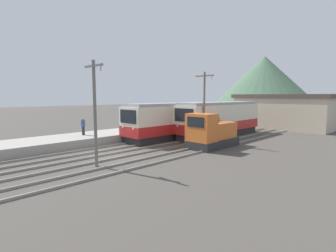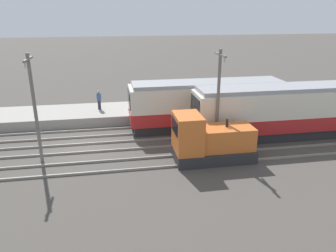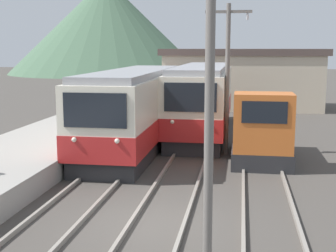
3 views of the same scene
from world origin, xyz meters
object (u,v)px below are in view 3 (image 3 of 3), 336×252
object	(u,v)px
commuter_train_left	(135,113)
commuter_train_center	(202,102)
shunting_locomotive	(261,132)
catenary_mast_near	(210,102)
catenary_mast_mid	(228,74)

from	to	relation	value
commuter_train_left	commuter_train_center	xyz separation A→B (m)	(2.80, 4.39, 0.03)
shunting_locomotive	commuter_train_left	bearing A→B (deg)	165.23
commuter_train_left	catenary_mast_near	size ratio (longest dim) A/B	1.85
catenary_mast_mid	shunting_locomotive	bearing A→B (deg)	-31.86
catenary_mast_mid	commuter_train_center	bearing A→B (deg)	106.82
shunting_locomotive	catenary_mast_near	xyz separation A→B (m)	(-1.49, -10.25, 2.41)
commuter_train_center	catenary_mast_near	bearing A→B (deg)	-84.67
catenary_mast_mid	commuter_train_left	bearing A→B (deg)	172.05
commuter_train_center	catenary_mast_mid	distance (m)	5.54
commuter_train_left	catenary_mast_mid	distance (m)	4.75
commuter_train_center	shunting_locomotive	world-z (taller)	commuter_train_center
commuter_train_left	catenary_mast_mid	world-z (taller)	catenary_mast_mid
commuter_train_center	catenary_mast_mid	bearing A→B (deg)	-73.18
commuter_train_left	catenary_mast_near	bearing A→B (deg)	-69.90
catenary_mast_near	commuter_train_left	bearing A→B (deg)	110.10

